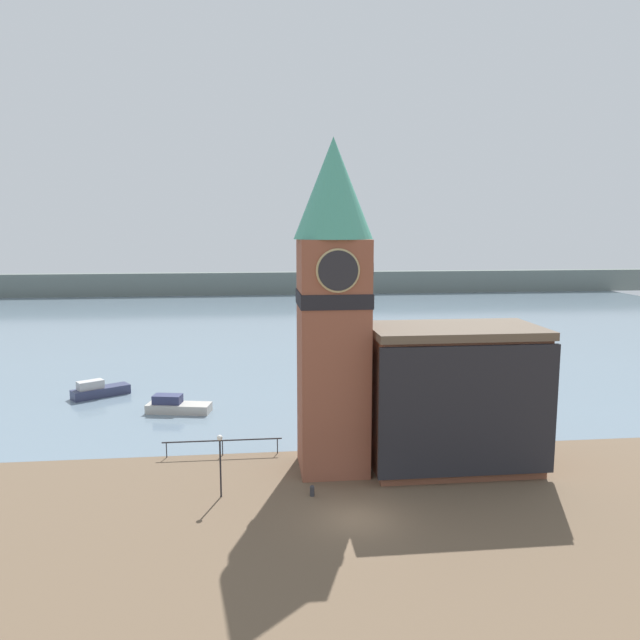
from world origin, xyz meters
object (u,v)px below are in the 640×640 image
object	(u,v)px
boat_near	(176,406)
boat_far	(99,390)
pier_building	(453,397)
mooring_bollard_near	(312,490)
lamp_post	(220,453)
clock_tower	(333,299)

from	to	relation	value
boat_near	boat_far	xyz separation A→B (m)	(-7.59, 5.67, 0.05)
pier_building	mooring_bollard_near	world-z (taller)	pier_building
pier_building	lamp_post	distance (m)	15.06
mooring_bollard_near	boat_near	bearing A→B (deg)	118.98
lamp_post	boat_far	bearing A→B (deg)	118.01
boat_near	boat_far	size ratio (longest dim) A/B	1.08
mooring_bollard_near	lamp_post	world-z (taller)	lamp_post
clock_tower	pier_building	xyz separation A→B (m)	(7.69, -0.47, -6.37)
boat_near	lamp_post	world-z (taller)	lamp_post
boat_near	lamp_post	bearing A→B (deg)	-64.01
boat_far	lamp_post	size ratio (longest dim) A/B	1.37
boat_near	clock_tower	bearing A→B (deg)	-38.50
clock_tower	lamp_post	bearing A→B (deg)	-152.91
clock_tower	lamp_post	world-z (taller)	clock_tower
pier_building	boat_far	world-z (taller)	pier_building
clock_tower	boat_near	bearing A→B (deg)	130.22
boat_near	lamp_post	size ratio (longest dim) A/B	1.49
pier_building	boat_near	bearing A→B (deg)	143.86
mooring_bollard_near	lamp_post	distance (m)	5.69
boat_far	mooring_bollard_near	bearing A→B (deg)	-85.93
clock_tower	boat_far	xyz separation A→B (m)	(-18.97, 19.12, -10.37)
boat_near	lamp_post	xyz separation A→B (m)	(4.46, -16.99, 2.06)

